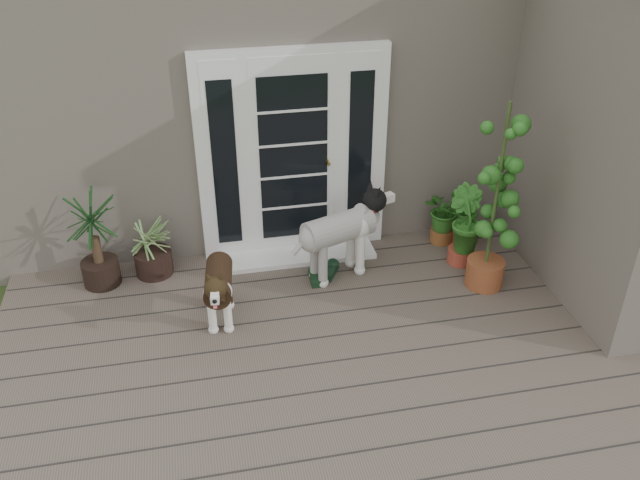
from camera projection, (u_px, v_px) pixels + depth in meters
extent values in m
cube|color=#6B5B4C|center=(366.00, 390.00, 5.49)|extent=(6.20, 4.60, 0.12)
cube|color=#665E54|center=(280.00, 60.00, 8.27)|extent=(7.40, 4.00, 3.10)
cube|color=white|center=(293.00, 155.00, 6.70)|extent=(1.90, 0.14, 2.15)
cube|color=white|center=(298.00, 255.00, 7.08)|extent=(1.60, 0.40, 0.05)
imported|color=#1F611B|center=(443.00, 219.00, 7.22)|extent=(0.62, 0.62, 0.56)
imported|color=#195919|center=(463.00, 236.00, 6.85)|extent=(0.53, 0.53, 0.63)
imported|color=#225117|center=(465.00, 220.00, 7.25)|extent=(0.45, 0.45, 0.51)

